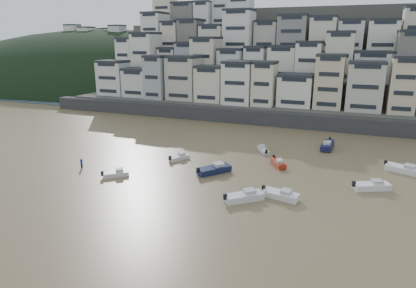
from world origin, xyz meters
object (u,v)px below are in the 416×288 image
at_px(boat_f, 179,157).
at_px(boat_g, 404,168).
at_px(boat_e, 278,162).
at_px(person_blue, 81,163).
at_px(person_pink, 280,161).
at_px(boat_i, 328,144).
at_px(boat_a, 244,195).
at_px(boat_d, 372,185).
at_px(boat_b, 281,194).
at_px(boat_c, 214,168).
at_px(boat_h, 263,149).
at_px(boat_j, 116,173).

xyz_separation_m(boat_f, boat_g, (37.27, 7.63, 0.25)).
relative_size(boat_e, person_blue, 2.77).
height_order(boat_e, person_pink, person_pink).
xyz_separation_m(boat_f, person_pink, (17.72, 3.51, 0.29)).
bearing_deg(boat_i, boat_a, -12.40).
distance_m(boat_g, boat_i, 16.16).
bearing_deg(boat_d, boat_i, 85.15).
xyz_separation_m(boat_d, boat_e, (-14.80, 5.40, -0.13)).
relative_size(boat_a, boat_b, 1.09).
bearing_deg(boat_f, boat_i, -26.07).
relative_size(boat_c, boat_h, 1.42).
distance_m(boat_g, boat_j, 46.99).
distance_m(boat_a, boat_c, 11.44).
height_order(boat_f, boat_g, boat_g).
relative_size(boat_c, boat_j, 1.44).
height_order(boat_a, boat_d, boat_a).
bearing_deg(boat_h, boat_e, -177.85).
bearing_deg(boat_j, boat_c, -13.23).
bearing_deg(boat_c, boat_i, 1.28).
bearing_deg(boat_j, boat_d, -26.65).
height_order(boat_g, boat_j, boat_g).
relative_size(boat_c, person_pink, 3.62).
height_order(boat_e, boat_g, boat_g).
bearing_deg(boat_i, person_pink, -22.55).
distance_m(boat_e, person_blue, 33.79).
distance_m(boat_b, boat_h, 21.88).
relative_size(boat_d, boat_e, 1.19).
distance_m(boat_f, boat_j, 12.77).
relative_size(boat_c, boat_g, 1.03).
distance_m(boat_e, boat_g, 20.32).
bearing_deg(boat_i, boat_d, 24.83).
bearing_deg(boat_a, boat_e, 42.91).
bearing_deg(boat_h, boat_a, 157.78).
distance_m(boat_e, person_pink, 0.41).
bearing_deg(person_blue, boat_a, -4.89).
bearing_deg(person_blue, boat_j, -9.43).
height_order(boat_a, person_pink, person_pink).
height_order(boat_c, person_blue, person_blue).
xyz_separation_m(boat_e, boat_j, (-23.08, -14.80, -0.06)).
bearing_deg(boat_e, boat_d, 38.50).
bearing_deg(boat_a, person_pink, 41.85).
distance_m(boat_f, boat_g, 38.05).
bearing_deg(boat_j, person_pink, -8.01).
relative_size(boat_e, person_pink, 2.77).
xyz_separation_m(boat_a, person_pink, (1.67, 16.17, 0.06)).
height_order(boat_e, person_blue, person_blue).
height_order(boat_g, person_blue, person_blue).
bearing_deg(boat_a, boat_f, 99.48).
distance_m(boat_c, person_blue, 22.76).
bearing_deg(boat_i, boat_c, -33.39).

